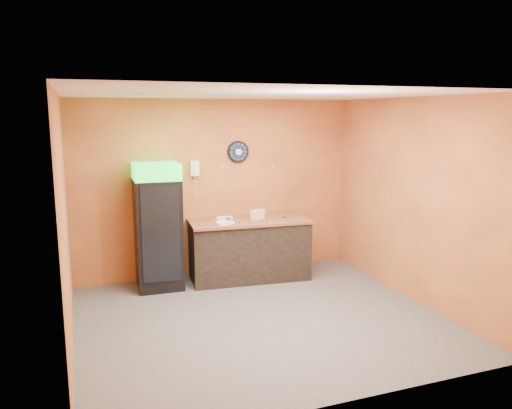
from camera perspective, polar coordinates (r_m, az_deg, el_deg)
name	(u,v)px	position (r m, az deg, el deg)	size (l,w,h in m)	color
floor	(261,319)	(6.51, 0.58, -12.94)	(4.50, 4.50, 0.00)	#47474C
back_wall	(217,188)	(7.97, -4.47, 1.85)	(4.50, 0.02, 2.80)	#C47237
left_wall	(65,225)	(5.72, -21.01, -2.21)	(0.02, 4.00, 2.80)	#C47237
right_wall	(414,200)	(7.19, 17.63, 0.46)	(0.02, 4.00, 2.80)	#C47237
ceiling	(262,94)	(5.98, 0.63, 12.50)	(4.50, 4.00, 0.02)	white
beverage_cooler	(159,228)	(7.48, -11.07, -2.69)	(0.67, 0.69, 1.87)	black
prep_counter	(249,250)	(7.90, -0.84, -5.20)	(1.82, 0.81, 0.91)	black
wall_clock	(238,152)	(7.98, -2.07, 6.05)	(0.35, 0.06, 0.35)	black
wall_phone	(195,168)	(7.79, -7.02, 4.11)	(0.13, 0.11, 0.23)	white
butcher_paper	(249,220)	(7.79, -0.85, -1.83)	(1.86, 0.89, 0.04)	brown
sub_roll_stack	(258,215)	(7.76, 0.18, -1.16)	(0.25, 0.17, 0.15)	beige
wrapped_sandwich_left	(225,223)	(7.43, -3.53, -2.15)	(0.27, 0.11, 0.04)	silver
wrapped_sandwich_mid	(224,222)	(7.48, -3.62, -2.07)	(0.26, 0.10, 0.04)	silver
wrapped_sandwich_right	(224,218)	(7.82, -3.64, -1.53)	(0.25, 0.10, 0.04)	silver
kitchen_tool	(228,219)	(7.66, -3.18, -1.67)	(0.06, 0.06, 0.06)	silver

